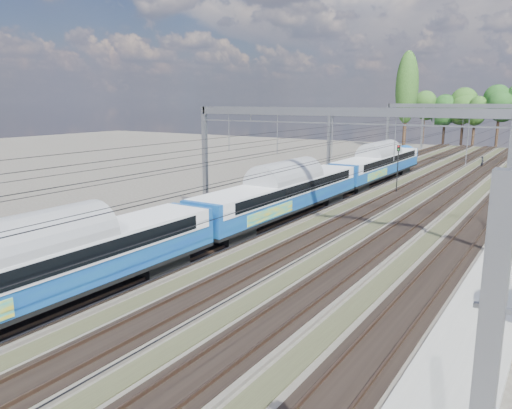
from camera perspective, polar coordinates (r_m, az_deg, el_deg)
The scene contains 7 objects.
track_bed at distance 50.95m, azimuth 15.34°, elevation 0.77°, with size 21.00×130.00×0.34m.
platform at distance 24.86m, azimuth 24.60°, elevation -11.33°, with size 3.00×70.00×0.30m, color gray.
catenary at distance 57.47m, azimuth 18.32°, elevation 8.15°, with size 25.65×130.00×9.00m.
poplar at distance 105.04m, azimuth 16.87°, elevation 12.62°, with size 4.40×4.40×19.04m.
emu_train at distance 39.37m, azimuth 3.04°, elevation 1.95°, with size 3.19×67.33×4.66m.
worker at distance 78.49m, azimuth 24.45°, elevation 4.42°, with size 0.60×0.39×1.65m, color black.
signal_near at distance 53.27m, azimuth 15.91°, elevation 4.57°, with size 0.33×0.30×5.04m.
Camera 1 is at (14.58, -2.91, 9.46)m, focal length 35.00 mm.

